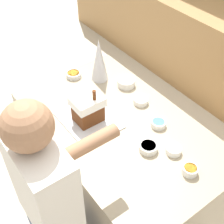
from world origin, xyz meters
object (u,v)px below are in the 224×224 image
at_px(candy_bowl_near_tray_left, 174,150).
at_px(person, 52,216).
at_px(candy_bowl_beside_tree, 158,123).
at_px(candy_bowl_far_right, 148,147).
at_px(candy_bowl_center_rear, 126,82).
at_px(decorative_tree, 99,60).
at_px(candy_bowl_near_tray_right, 141,100).
at_px(gingerbread_house, 88,108).
at_px(candy_bowl_behind_tray, 190,170).
at_px(baking_tray, 89,120).
at_px(candy_bowl_front_corner, 74,74).

xyz_separation_m(candy_bowl_near_tray_left, person, (-0.09, -0.79, -0.07)).
bearing_deg(candy_bowl_beside_tree, candy_bowl_near_tray_left, -19.74).
height_order(candy_bowl_far_right, candy_bowl_center_rear, candy_bowl_center_rear).
xyz_separation_m(decorative_tree, candy_bowl_near_tray_left, (0.88, -0.06, -0.15)).
height_order(candy_bowl_near_tray_left, candy_bowl_near_tray_right, same).
distance_m(gingerbread_house, candy_bowl_behind_tray, 0.75).
bearing_deg(candy_bowl_behind_tray, candy_bowl_center_rear, 166.14).
xyz_separation_m(baking_tray, candy_bowl_near_tray_right, (0.07, 0.40, 0.02)).
distance_m(candy_bowl_beside_tree, candy_bowl_center_rear, 0.48).
bearing_deg(candy_bowl_near_tray_right, candy_bowl_far_right, -34.23).
relative_size(decorative_tree, candy_bowl_far_right, 3.03).
xyz_separation_m(baking_tray, gingerbread_house, (0.00, 0.00, 0.11)).
bearing_deg(candy_bowl_beside_tree, candy_bowl_behind_tray, -16.31).
height_order(candy_bowl_center_rear, candy_bowl_front_corner, candy_bowl_center_rear).
bearing_deg(candy_bowl_beside_tree, candy_bowl_far_right, -58.64).
relative_size(gingerbread_house, person, 0.16).
distance_m(candy_bowl_behind_tray, candy_bowl_near_tray_right, 0.66).
xyz_separation_m(baking_tray, candy_bowl_front_corner, (-0.49, 0.18, 0.02)).
height_order(candy_bowl_near_tray_right, person, person).
relative_size(baking_tray, candy_bowl_far_right, 3.59).
bearing_deg(candy_bowl_behind_tray, candy_bowl_beside_tree, 163.69).
bearing_deg(person, decorative_tree, 132.61).
distance_m(gingerbread_house, candy_bowl_far_right, 0.47).
bearing_deg(candy_bowl_near_tray_right, candy_bowl_center_rear, 169.23).
bearing_deg(candy_bowl_beside_tree, baking_tray, -132.53).
bearing_deg(candy_bowl_near_tray_right, gingerbread_house, -99.87).
height_order(candy_bowl_beside_tree, candy_bowl_center_rear, candy_bowl_center_rear).
bearing_deg(candy_bowl_behind_tray, candy_bowl_near_tray_left, 168.49).
height_order(baking_tray, candy_bowl_near_tray_left, candy_bowl_near_tray_left).
bearing_deg(gingerbread_house, candy_bowl_far_right, 19.50).
relative_size(candy_bowl_near_tray_left, person, 0.06).
distance_m(candy_bowl_far_right, candy_bowl_near_tray_right, 0.44).
height_order(candy_bowl_beside_tree, candy_bowl_front_corner, candy_bowl_beside_tree).
distance_m(candy_bowl_near_tray_left, candy_bowl_beside_tree, 0.24).
distance_m(candy_bowl_near_tray_left, candy_bowl_front_corner, 1.03).
relative_size(candy_bowl_near_tray_left, candy_bowl_behind_tray, 1.05).
bearing_deg(candy_bowl_behind_tray, person, -108.82).
height_order(gingerbread_house, candy_bowl_near_tray_left, gingerbread_house).
xyz_separation_m(candy_bowl_behind_tray, candy_bowl_near_tray_right, (-0.64, 0.17, -0.00)).
xyz_separation_m(baking_tray, candy_bowl_behind_tray, (0.71, 0.23, 0.02)).
height_order(baking_tray, candy_bowl_beside_tree, candy_bowl_beside_tree).
bearing_deg(decorative_tree, candy_bowl_behind_tray, -5.35).
height_order(candy_bowl_front_corner, candy_bowl_behind_tray, candy_bowl_behind_tray).
bearing_deg(baking_tray, candy_bowl_near_tray_right, 80.10).
bearing_deg(decorative_tree, candy_bowl_beside_tree, 1.33).
bearing_deg(candy_bowl_front_corner, candy_bowl_near_tray_right, 21.80).
xyz_separation_m(gingerbread_house, candy_bowl_beside_tree, (0.32, 0.35, -0.09)).
distance_m(candy_bowl_far_right, candy_bowl_center_rear, 0.65).
xyz_separation_m(candy_bowl_near_tray_left, candy_bowl_front_corner, (-1.03, -0.09, -0.00)).
relative_size(gingerbread_house, candy_bowl_front_corner, 2.22).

